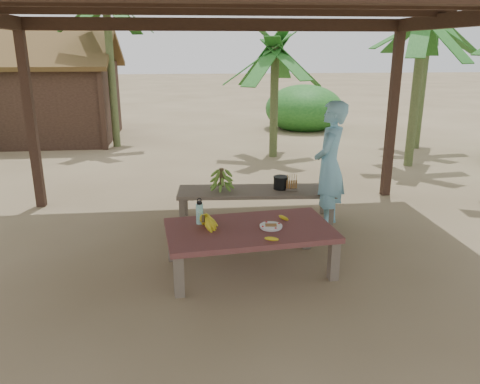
{
  "coord_description": "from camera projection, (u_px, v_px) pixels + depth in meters",
  "views": [
    {
      "loc": [
        -0.44,
        -4.94,
        2.39
      ],
      "look_at": [
        0.1,
        0.13,
        0.8
      ],
      "focal_mm": 35.0,
      "sensor_mm": 36.0,
      "label": 1
    }
  ],
  "objects": [
    {
      "name": "ground",
      "position": [
        233.0,
        261.0,
        5.45
      ],
      "size": [
        80.0,
        80.0,
        0.0
      ],
      "primitive_type": "plane",
      "color": "brown",
      "rests_on": "ground"
    },
    {
      "name": "pavilion",
      "position": [
        230.0,
        5.0,
        4.61
      ],
      "size": [
        6.6,
        5.6,
        2.95
      ],
      "color": "black",
      "rests_on": "ground"
    },
    {
      "name": "work_table",
      "position": [
        250.0,
        233.0,
        5.12
      ],
      "size": [
        1.9,
        1.19,
        0.5
      ],
      "rotation": [
        0.0,
        0.0,
        0.11
      ],
      "color": "brown",
      "rests_on": "ground"
    },
    {
      "name": "bench",
      "position": [
        256.0,
        194.0,
        6.64
      ],
      "size": [
        2.24,
        0.75,
        0.45
      ],
      "rotation": [
        0.0,
        0.0,
        -0.07
      ],
      "color": "brown",
      "rests_on": "ground"
    },
    {
      "name": "ripe_banana_bunch",
      "position": [
        203.0,
        222.0,
        5.04
      ],
      "size": [
        0.35,
        0.33,
        0.17
      ],
      "primitive_type": null,
      "rotation": [
        0.0,
        0.0,
        0.43
      ],
      "color": "yellow",
      "rests_on": "work_table"
    },
    {
      "name": "plate",
      "position": [
        271.0,
        226.0,
        5.09
      ],
      "size": [
        0.25,
        0.25,
        0.04
      ],
      "color": "white",
      "rests_on": "work_table"
    },
    {
      "name": "loose_banana_front",
      "position": [
        272.0,
        239.0,
        4.75
      ],
      "size": [
        0.15,
        0.06,
        0.04
      ],
      "primitive_type": "ellipsoid",
      "rotation": [
        0.0,
        0.0,
        1.65
      ],
      "color": "yellow",
      "rests_on": "work_table"
    },
    {
      "name": "loose_banana_side",
      "position": [
        284.0,
        218.0,
        5.33
      ],
      "size": [
        0.13,
        0.13,
        0.04
      ],
      "primitive_type": "ellipsoid",
      "rotation": [
        0.0,
        0.0,
        0.81
      ],
      "color": "yellow",
      "rests_on": "work_table"
    },
    {
      "name": "water_flask",
      "position": [
        200.0,
        213.0,
        5.19
      ],
      "size": [
        0.08,
        0.08,
        0.3
      ],
      "color": "#43D1C0",
      "rests_on": "work_table"
    },
    {
      "name": "green_banana_stalk",
      "position": [
        222.0,
        179.0,
        6.56
      ],
      "size": [
        0.31,
        0.31,
        0.33
      ],
      "primitive_type": null,
      "rotation": [
        0.0,
        0.0,
        -0.07
      ],
      "color": "#598C2D",
      "rests_on": "bench"
    },
    {
      "name": "cooking_pot",
      "position": [
        281.0,
        183.0,
        6.65
      ],
      "size": [
        0.21,
        0.21,
        0.18
      ],
      "primitive_type": "cylinder",
      "color": "black",
      "rests_on": "bench"
    },
    {
      "name": "skewer_rack",
      "position": [
        292.0,
        182.0,
        6.56
      ],
      "size": [
        0.18,
        0.09,
        0.24
      ],
      "primitive_type": null,
      "rotation": [
        0.0,
        0.0,
        -0.07
      ],
      "color": "#A57F47",
      "rests_on": "bench"
    },
    {
      "name": "woman",
      "position": [
        329.0,
        166.0,
        6.27
      ],
      "size": [
        0.68,
        0.75,
        1.73
      ],
      "primitive_type": "imported",
      "rotation": [
        0.0,
        0.0,
        -2.1
      ],
      "color": "#74BCDB",
      "rests_on": "ground"
    },
    {
      "name": "hut",
      "position": [
        34.0,
        98.0,
        12.26
      ],
      "size": [
        4.4,
        3.43,
        2.85
      ],
      "color": "black",
      "rests_on": "ground"
    },
    {
      "name": "banana_plant_ne",
      "position": [
        422.0,
        32.0,
        9.07
      ],
      "size": [
        1.8,
        1.8,
        3.15
      ],
      "color": "#596638",
      "rests_on": "ground"
    },
    {
      "name": "banana_plant_n",
      "position": [
        275.0,
        60.0,
        10.03
      ],
      "size": [
        1.8,
        1.8,
        2.59
      ],
      "color": "#596638",
      "rests_on": "ground"
    },
    {
      "name": "banana_plant_nw",
      "position": [
        106.0,
        9.0,
        10.77
      ],
      "size": [
        1.8,
        1.8,
        3.73
      ],
      "color": "#596638",
      "rests_on": "ground"
    },
    {
      "name": "banana_plant_far",
      "position": [
        429.0,
        25.0,
        10.7
      ],
      "size": [
        1.8,
        1.8,
        3.36
      ],
      "color": "#596638",
      "rests_on": "ground"
    }
  ]
}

